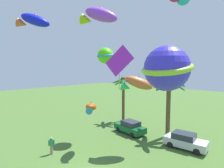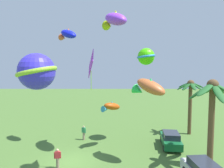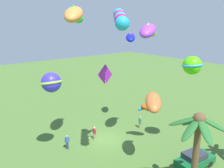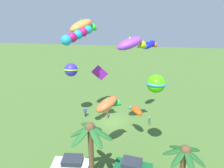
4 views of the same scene
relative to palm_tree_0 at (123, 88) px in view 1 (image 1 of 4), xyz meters
The scene contains 12 objects.
palm_tree_0 is the anchor object (origin of this frame).
palm_tree_1 7.75m from the palm_tree_0, ahead, with size 4.01×3.78×7.08m.
parked_car_0 6.60m from the palm_tree_0, 41.08° to the right, with size 4.09×2.20×1.51m.
parked_car_1 11.46m from the palm_tree_0, 16.08° to the right, with size 4.04×2.05×1.51m.
spectator_1 13.27m from the palm_tree_0, 81.10° to the right, with size 0.37×0.51×1.59m.
kite_ball_0 7.42m from the palm_tree_0, 70.21° to the right, with size 2.06×2.08×1.81m.
kite_fish_2 9.38m from the palm_tree_0, 42.24° to the right, with size 3.09×3.13×1.92m.
kite_fish_3 10.22m from the palm_tree_0, 67.63° to the right, with size 2.13×2.25×1.10m.
kite_diamond_4 14.32m from the palm_tree_0, 51.48° to the right, with size 2.14×0.53×3.04m.
kite_fish_6 15.61m from the palm_tree_0, 79.63° to the right, with size 2.40×2.54×1.42m.
kite_fish_7 12.71m from the palm_tree_0, 62.51° to the right, with size 3.68×2.89×1.95m.
kite_ball_8 18.93m from the palm_tree_0, 44.84° to the right, with size 2.09×2.10×1.89m.
Camera 1 is at (9.45, -7.23, 7.79)m, focal length 28.90 mm.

